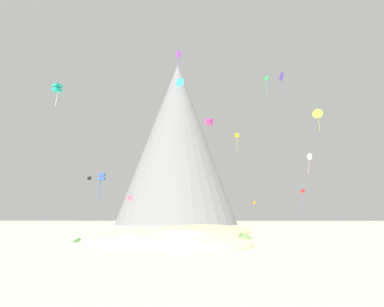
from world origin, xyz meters
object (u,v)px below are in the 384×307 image
Objects in this scene: kite_green_high at (266,81)px; kite_teal_high at (57,88)px; rock_massif at (176,155)px; kite_rainbow_low at (130,198)px; kite_violet_high at (179,56)px; bush_far_left at (245,236)px; kite_yellow_mid at (237,136)px; bush_low_patch at (241,235)px; kite_magenta_mid at (209,122)px; kite_orange_low at (254,203)px; kite_white_mid at (309,157)px; kite_blue_low at (102,177)px; kite_indigo_high at (282,77)px; bush_near_right at (143,237)px; kite_black_low at (89,178)px; bush_scatter_east at (123,246)px; kite_cyan_high at (180,82)px; kite_lime_mid at (318,114)px; bush_near_left at (78,240)px.

kite_green_high is 40.96m from kite_teal_high.
kite_rainbow_low is (-9.37, -41.08, -19.65)m from rock_massif.
kite_violet_high reaches higher than kite_green_high.
kite_green_high is at bearing 63.95° from bush_far_left.
kite_teal_high reaches higher than kite_yellow_mid.
bush_low_patch is 85.40m from rock_massif.
kite_orange_low is at bearing -93.13° from kite_magenta_mid.
kite_teal_high is (-33.04, 3.16, 26.26)m from bush_low_patch.
kite_white_mid is (8.68, -17.07, 8.33)m from kite_orange_low.
bush_far_left is 0.50× the size of kite_yellow_mid.
kite_blue_low is 31.09m from kite_rainbow_low.
bush_far_left is 38.08m from kite_violet_high.
kite_rainbow_low is 53.77m from kite_indigo_high.
rock_massif is at bearing 91.64° from bush_near_right.
kite_black_low is at bearing -32.94° from kite_white_mid.
kite_teal_high is 59.13m from kite_indigo_high.
bush_scatter_east is 52.72m from kite_orange_low.
kite_green_high is at bearing 53.76° from bush_scatter_east.
kite_cyan_high is 34.17m from kite_white_mid.
kite_rainbow_low is 0.43× the size of kite_teal_high.
kite_orange_low is at bearing -175.22° from kite_green_high.
kite_yellow_mid is (3.18, 39.17, 24.64)m from bush_far_left.
kite_orange_low is (6.44, 32.84, 6.08)m from bush_far_left.
kite_magenta_mid is (-7.99, -23.15, -2.61)m from kite_yellow_mid.
bush_low_patch is 0.21× the size of kite_blue_low.
kite_green_high reaches higher than kite_orange_low.
bush_far_left is 0.48× the size of kite_blue_low.
kite_blue_low is at bearing 112.06° from bush_scatter_east.
kite_magenta_mid is (-20.56, -20.90, -18.68)m from kite_indigo_high.
kite_rainbow_low reaches higher than bush_low_patch.
kite_blue_low is at bearing 164.34° from bush_low_patch.
bush_scatter_east is 47.43m from kite_lime_mid.
bush_near_left is at bearing -51.35° from kite_green_high.
kite_yellow_mid is 2.77× the size of kite_rainbow_low.
kite_cyan_high is (10.90, 30.85, 34.34)m from bush_near_left.
kite_yellow_mid is at bearing 67.80° from kite_indigo_high.
kite_green_high is 2.77× the size of kite_magenta_mid.
kite_indigo_high is 1.48× the size of kite_white_mid.
kite_green_high is at bearing -70.69° from rock_massif.
kite_violet_high is at bearing -172.53° from kite_rainbow_low.
rock_massif is at bearing 106.93° from kite_teal_high.
kite_indigo_high reaches higher than bush_near_left.
kite_green_high is at bearing -17.50° from kite_white_mid.
kite_blue_low is at bearing 156.56° from bush_far_left.
bush_low_patch is 27.81m from kite_blue_low.
kite_rainbow_low is at bearing 104.76° from bush_near_right.
bush_near_right reaches higher than bush_scatter_east.
kite_green_high reaches higher than bush_near_left.
kite_violet_high is (3.66, 26.65, 34.85)m from bush_scatter_east.
kite_lime_mid is (31.00, 15.84, 22.57)m from bush_near_right.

